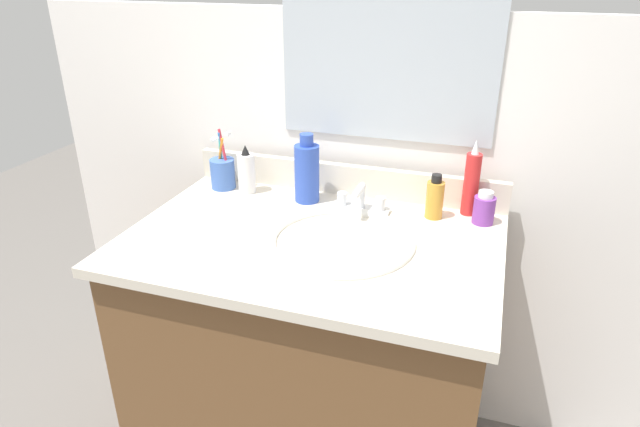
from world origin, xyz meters
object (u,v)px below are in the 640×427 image
faucet (360,202)px  bottle_oil_amber (435,199)px  bottle_spray_red (471,183)px  bottle_cream_purple (484,209)px  bottle_shampoo_blue (307,172)px  bottle_lotion_white (247,172)px  cup_blue_plastic (223,172)px

faucet → bottle_oil_amber: bearing=8.4°
bottle_spray_red → bottle_cream_purple: (0.04, -0.05, -0.05)m
faucet → bottle_shampoo_blue: bottle_shampoo_blue is taller
faucet → bottle_cream_purple: (0.33, 0.04, 0.01)m
faucet → bottle_spray_red: bearing=16.4°
bottle_lotion_white → faucet: bearing=-4.9°
bottle_spray_red → bottle_shampoo_blue: 0.45m
bottle_lotion_white → bottle_cream_purple: bottle_lotion_white is taller
bottle_spray_red → bottle_oil_amber: 0.11m
faucet → cup_blue_plastic: cup_blue_plastic is taller
bottle_lotion_white → bottle_shampoo_blue: 0.19m
bottle_shampoo_blue → cup_blue_plastic: bearing=177.4°
bottle_shampoo_blue → bottle_lotion_white: bearing=178.9°
bottle_lotion_white → bottle_cream_purple: size_ratio=1.63×
bottle_lotion_white → bottle_cream_purple: 0.69m
bottle_oil_amber → bottle_shampoo_blue: 0.36m
bottle_oil_amber → bottle_lotion_white: size_ratio=0.84×
bottle_oil_amber → bottle_cream_purple: size_ratio=1.37×
faucet → bottle_lotion_white: 0.36m
bottle_cream_purple → bottle_lotion_white: bearing=-179.6°
bottle_spray_red → bottle_oil_amber: bottle_spray_red is taller
bottle_oil_amber → bottle_cream_purple: bearing=2.7°
bottle_oil_amber → cup_blue_plastic: bearing=179.1°
bottle_oil_amber → bottle_cream_purple: bottle_oil_amber is taller
bottle_cream_purple → bottle_shampoo_blue: bearing=-179.1°
bottle_oil_amber → bottle_shampoo_blue: size_ratio=0.62×
faucet → bottle_shampoo_blue: 0.18m
faucet → cup_blue_plastic: bearing=174.9°
faucet → bottle_spray_red: bottle_spray_red is taller
bottle_spray_red → bottle_cream_purple: size_ratio=2.35×
bottle_oil_amber → bottle_shampoo_blue: bearing=-179.7°
bottle_oil_amber → bottle_lotion_white: (-0.56, 0.00, 0.01)m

